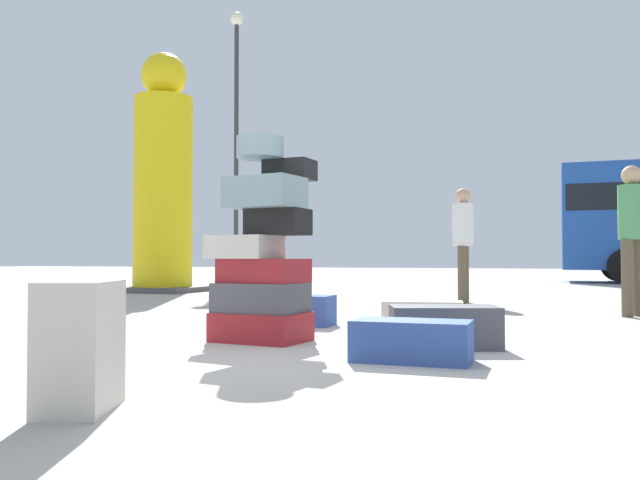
{
  "coord_description": "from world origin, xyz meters",
  "views": [
    {
      "loc": [
        1.92,
        -4.26,
        0.65
      ],
      "look_at": [
        -0.22,
        1.83,
        0.83
      ],
      "focal_mm": 36.92,
      "sensor_mm": 36.0,
      "label": 1
    }
  ],
  "objects_px": {
    "suitcase_cream_behind_tower": "(80,346)",
    "person_bearded_onlooker": "(463,234)",
    "suitcase_navy_left_side": "(412,341)",
    "yellow_dummy_statue": "(163,184)",
    "suitcase_cream_right_side": "(422,316)",
    "person_tourist_with_camera": "(632,226)",
    "suitcase_navy_foreground_near": "(292,310)",
    "lamp_post": "(236,110)",
    "suitcase_charcoal_upright_blue": "(444,327)",
    "suitcase_tower": "(263,258)"
  },
  "relations": [
    {
      "from": "suitcase_navy_left_side",
      "to": "person_bearded_onlooker",
      "type": "bearing_deg",
      "value": 93.46
    },
    {
      "from": "lamp_post",
      "to": "suitcase_charcoal_upright_blue",
      "type": "bearing_deg",
      "value": -56.72
    },
    {
      "from": "yellow_dummy_statue",
      "to": "lamp_post",
      "type": "bearing_deg",
      "value": 98.91
    },
    {
      "from": "lamp_post",
      "to": "suitcase_navy_left_side",
      "type": "bearing_deg",
      "value": -58.7
    },
    {
      "from": "suitcase_cream_behind_tower",
      "to": "person_tourist_with_camera",
      "type": "bearing_deg",
      "value": 44.39
    },
    {
      "from": "suitcase_tower",
      "to": "suitcase_cream_right_side",
      "type": "height_order",
      "value": "suitcase_tower"
    },
    {
      "from": "suitcase_cream_right_side",
      "to": "person_bearded_onlooker",
      "type": "distance_m",
      "value": 3.95
    },
    {
      "from": "suitcase_charcoal_upright_blue",
      "to": "suitcase_tower",
      "type": "bearing_deg",
      "value": 165.21
    },
    {
      "from": "person_tourist_with_camera",
      "to": "lamp_post",
      "type": "height_order",
      "value": "lamp_post"
    },
    {
      "from": "suitcase_cream_behind_tower",
      "to": "yellow_dummy_statue",
      "type": "bearing_deg",
      "value": 100.84
    },
    {
      "from": "person_tourist_with_camera",
      "to": "yellow_dummy_statue",
      "type": "distance_m",
      "value": 8.67
    },
    {
      "from": "person_tourist_with_camera",
      "to": "suitcase_cream_behind_tower",
      "type": "bearing_deg",
      "value": 12.8
    },
    {
      "from": "suitcase_cream_behind_tower",
      "to": "person_tourist_with_camera",
      "type": "distance_m",
      "value": 6.43
    },
    {
      "from": "suitcase_charcoal_upright_blue",
      "to": "lamp_post",
      "type": "xyz_separation_m",
      "value": [
        -7.17,
        10.92,
        4.48
      ]
    },
    {
      "from": "suitcase_tower",
      "to": "lamp_post",
      "type": "height_order",
      "value": "lamp_post"
    },
    {
      "from": "yellow_dummy_statue",
      "to": "suitcase_cream_right_side",
      "type": "bearing_deg",
      "value": -41.0
    },
    {
      "from": "suitcase_cream_behind_tower",
      "to": "person_bearded_onlooker",
      "type": "relative_size",
      "value": 0.33
    },
    {
      "from": "suitcase_tower",
      "to": "suitcase_navy_left_side",
      "type": "xyz_separation_m",
      "value": [
        1.3,
        -0.61,
        -0.52
      ]
    },
    {
      "from": "suitcase_cream_right_side",
      "to": "person_bearded_onlooker",
      "type": "xyz_separation_m",
      "value": [
        -0.12,
        3.85,
        0.86
      ]
    },
    {
      "from": "person_tourist_with_camera",
      "to": "suitcase_charcoal_upright_blue",
      "type": "bearing_deg",
      "value": 12.3
    },
    {
      "from": "suitcase_tower",
      "to": "yellow_dummy_statue",
      "type": "relative_size",
      "value": 0.34
    },
    {
      "from": "suitcase_cream_behind_tower",
      "to": "person_tourist_with_camera",
      "type": "height_order",
      "value": "person_tourist_with_camera"
    },
    {
      "from": "suitcase_cream_right_side",
      "to": "lamp_post",
      "type": "bearing_deg",
      "value": 115.26
    },
    {
      "from": "yellow_dummy_statue",
      "to": "suitcase_navy_foreground_near",
      "type": "bearing_deg",
      "value": -47.13
    },
    {
      "from": "suitcase_navy_left_side",
      "to": "yellow_dummy_statue",
      "type": "height_order",
      "value": "yellow_dummy_statue"
    },
    {
      "from": "suitcase_charcoal_upright_blue",
      "to": "yellow_dummy_statue",
      "type": "xyz_separation_m",
      "value": [
        -6.45,
        6.32,
        1.96
      ]
    },
    {
      "from": "person_tourist_with_camera",
      "to": "person_bearded_onlooker",
      "type": "bearing_deg",
      "value": -89.53
    },
    {
      "from": "suitcase_cream_behind_tower",
      "to": "person_bearded_onlooker",
      "type": "xyz_separation_m",
      "value": [
        0.69,
        7.37,
        0.72
      ]
    },
    {
      "from": "suitcase_charcoal_upright_blue",
      "to": "person_tourist_with_camera",
      "type": "distance_m",
      "value": 3.74
    },
    {
      "from": "suitcase_navy_foreground_near",
      "to": "person_tourist_with_camera",
      "type": "distance_m",
      "value": 3.97
    },
    {
      "from": "suitcase_navy_left_side",
      "to": "person_tourist_with_camera",
      "type": "relative_size",
      "value": 0.43
    },
    {
      "from": "suitcase_cream_behind_tower",
      "to": "suitcase_cream_right_side",
      "type": "bearing_deg",
      "value": 56.95
    },
    {
      "from": "person_bearded_onlooker",
      "to": "person_tourist_with_camera",
      "type": "distance_m",
      "value": 2.61
    },
    {
      "from": "suitcase_cream_right_side",
      "to": "yellow_dummy_statue",
      "type": "distance_m",
      "value": 8.32
    },
    {
      "from": "suitcase_navy_left_side",
      "to": "suitcase_navy_foreground_near",
      "type": "distance_m",
      "value": 2.42
    },
    {
      "from": "suitcase_navy_left_side",
      "to": "suitcase_charcoal_upright_blue",
      "type": "bearing_deg",
      "value": 81.89
    },
    {
      "from": "suitcase_cream_behind_tower",
      "to": "lamp_post",
      "type": "xyz_separation_m",
      "value": [
        -6.01,
        13.43,
        4.35
      ]
    },
    {
      "from": "suitcase_navy_foreground_near",
      "to": "person_bearded_onlooker",
      "type": "relative_size",
      "value": 0.48
    },
    {
      "from": "suitcase_navy_left_side",
      "to": "lamp_post",
      "type": "bearing_deg",
      "value": 120.98
    },
    {
      "from": "suitcase_charcoal_upright_blue",
      "to": "suitcase_cream_behind_tower",
      "type": "xyz_separation_m",
      "value": [
        -1.16,
        -2.5,
        0.12
      ]
    },
    {
      "from": "suitcase_navy_foreground_near",
      "to": "person_bearded_onlooker",
      "type": "xyz_separation_m",
      "value": [
        1.18,
        3.72,
        0.85
      ]
    },
    {
      "from": "yellow_dummy_statue",
      "to": "lamp_post",
      "type": "height_order",
      "value": "lamp_post"
    },
    {
      "from": "suitcase_navy_foreground_near",
      "to": "yellow_dummy_statue",
      "type": "height_order",
      "value": "yellow_dummy_statue"
    },
    {
      "from": "suitcase_cream_behind_tower",
      "to": "yellow_dummy_statue",
      "type": "height_order",
      "value": "yellow_dummy_statue"
    },
    {
      "from": "suitcase_charcoal_upright_blue",
      "to": "person_tourist_with_camera",
      "type": "height_order",
      "value": "person_tourist_with_camera"
    },
    {
      "from": "person_bearded_onlooker",
      "to": "yellow_dummy_statue",
      "type": "distance_m",
      "value": 6.26
    },
    {
      "from": "suitcase_navy_foreground_near",
      "to": "suitcase_cream_right_side",
      "type": "bearing_deg",
      "value": -8.35
    },
    {
      "from": "yellow_dummy_statue",
      "to": "suitcase_charcoal_upright_blue",
      "type": "bearing_deg",
      "value": -44.42
    },
    {
      "from": "suitcase_cream_behind_tower",
      "to": "suitcase_navy_left_side",
      "type": "xyz_separation_m",
      "value": [
        1.06,
        1.79,
        -0.15
      ]
    },
    {
      "from": "suitcase_charcoal_upright_blue",
      "to": "suitcase_navy_left_side",
      "type": "height_order",
      "value": "suitcase_charcoal_upright_blue"
    }
  ]
}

